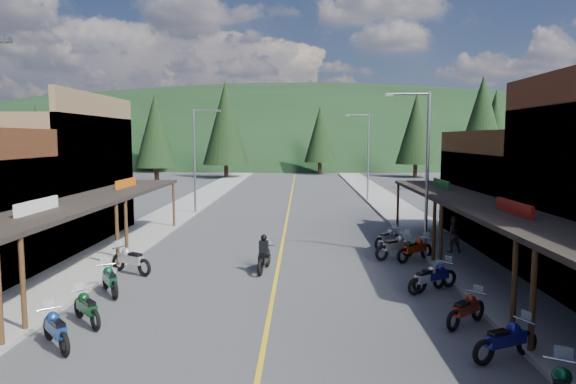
# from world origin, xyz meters

# --- Properties ---
(ground) EXTENTS (220.00, 220.00, 0.00)m
(ground) POSITION_xyz_m (0.00, 0.00, 0.00)
(ground) COLOR #38383A
(ground) RESTS_ON ground
(centerline) EXTENTS (0.15, 90.00, 0.01)m
(centerline) POSITION_xyz_m (0.00, 20.00, 0.01)
(centerline) COLOR gold
(centerline) RESTS_ON ground
(sidewalk_west) EXTENTS (3.40, 94.00, 0.15)m
(sidewalk_west) POSITION_xyz_m (-8.70, 20.00, 0.07)
(sidewalk_west) COLOR gray
(sidewalk_west) RESTS_ON ground
(sidewalk_east) EXTENTS (3.40, 94.00, 0.15)m
(sidewalk_east) POSITION_xyz_m (8.70, 20.00, 0.07)
(sidewalk_east) COLOR gray
(sidewalk_east) RESTS_ON ground
(shop_west_3) EXTENTS (10.90, 10.20, 8.20)m
(shop_west_3) POSITION_xyz_m (-13.78, 11.30, 3.52)
(shop_west_3) COLOR brown
(shop_west_3) RESTS_ON ground
(shop_east_3) EXTENTS (10.90, 10.20, 6.20)m
(shop_east_3) POSITION_xyz_m (13.75, 11.30, 2.53)
(shop_east_3) COLOR #4C2D16
(shop_east_3) RESTS_ON ground
(streetlight_1) EXTENTS (2.16, 0.18, 8.00)m
(streetlight_1) POSITION_xyz_m (-6.95, 22.00, 4.46)
(streetlight_1) COLOR gray
(streetlight_1) RESTS_ON ground
(streetlight_2) EXTENTS (2.16, 0.18, 8.00)m
(streetlight_2) POSITION_xyz_m (6.95, 8.00, 4.46)
(streetlight_2) COLOR gray
(streetlight_2) RESTS_ON ground
(streetlight_3) EXTENTS (2.16, 0.18, 8.00)m
(streetlight_3) POSITION_xyz_m (6.95, 30.00, 4.46)
(streetlight_3) COLOR gray
(streetlight_3) RESTS_ON ground
(ridge_hill) EXTENTS (310.00, 140.00, 60.00)m
(ridge_hill) POSITION_xyz_m (0.00, 135.00, 0.00)
(ridge_hill) COLOR black
(ridge_hill) RESTS_ON ground
(pine_0) EXTENTS (5.04, 5.04, 11.00)m
(pine_0) POSITION_xyz_m (-40.00, 62.00, 6.48)
(pine_0) COLOR black
(pine_0) RESTS_ON ground
(pine_1) EXTENTS (5.88, 5.88, 12.50)m
(pine_1) POSITION_xyz_m (-24.00, 70.00, 7.24)
(pine_1) COLOR black
(pine_1) RESTS_ON ground
(pine_2) EXTENTS (6.72, 6.72, 14.00)m
(pine_2) POSITION_xyz_m (-10.00, 58.00, 7.99)
(pine_2) COLOR black
(pine_2) RESTS_ON ground
(pine_3) EXTENTS (5.04, 5.04, 11.00)m
(pine_3) POSITION_xyz_m (4.00, 66.00, 6.48)
(pine_3) COLOR black
(pine_3) RESTS_ON ground
(pine_4) EXTENTS (5.88, 5.88, 12.50)m
(pine_4) POSITION_xyz_m (18.00, 60.00, 7.24)
(pine_4) COLOR black
(pine_4) RESTS_ON ground
(pine_5) EXTENTS (6.72, 6.72, 14.00)m
(pine_5) POSITION_xyz_m (34.00, 72.00, 7.99)
(pine_5) COLOR black
(pine_5) RESTS_ON ground
(pine_7) EXTENTS (5.88, 5.88, 12.50)m
(pine_7) POSITION_xyz_m (-32.00, 76.00, 7.24)
(pine_7) COLOR black
(pine_7) RESTS_ON ground
(pine_8) EXTENTS (4.48, 4.48, 10.00)m
(pine_8) POSITION_xyz_m (-22.00, 40.00, 5.98)
(pine_8) COLOR black
(pine_8) RESTS_ON ground
(pine_9) EXTENTS (4.93, 4.93, 10.80)m
(pine_9) POSITION_xyz_m (24.00, 45.00, 6.38)
(pine_9) COLOR black
(pine_9) RESTS_ON ground
(pine_10) EXTENTS (5.38, 5.38, 11.60)m
(pine_10) POSITION_xyz_m (-18.00, 50.00, 6.78)
(pine_10) COLOR black
(pine_10) RESTS_ON ground
(pine_11) EXTENTS (5.82, 5.82, 12.40)m
(pine_11) POSITION_xyz_m (20.00, 38.00, 7.19)
(pine_11) COLOR black
(pine_11) RESTS_ON ground
(bike_west_6) EXTENTS (1.90, 2.01, 1.19)m
(bike_west_6) POSITION_xyz_m (-5.74, -3.26, 0.59)
(bike_west_6) COLOR navy
(bike_west_6) RESTS_ON ground
(bike_west_7) EXTENTS (1.87, 1.97, 1.16)m
(bike_west_7) POSITION_xyz_m (-5.65, -1.43, 0.58)
(bike_west_7) COLOR #0B3817
(bike_west_7) RESTS_ON ground
(bike_west_8) EXTENTS (1.75, 2.18, 1.22)m
(bike_west_8) POSITION_xyz_m (-6.08, 1.66, 0.61)
(bike_west_8) COLOR #0C3E27
(bike_west_8) RESTS_ON ground
(bike_west_9) EXTENTS (2.40, 1.90, 1.34)m
(bike_west_9) POSITION_xyz_m (-6.27, 4.59, 0.67)
(bike_west_9) COLOR #9D9DA2
(bike_west_9) RESTS_ON ground
(bike_east_6) EXTENTS (2.22, 1.54, 1.21)m
(bike_east_6) POSITION_xyz_m (6.40, -3.74, 0.60)
(bike_east_6) COLOR navy
(bike_east_6) RESTS_ON ground
(bike_east_7) EXTENTS (1.94, 1.85, 1.15)m
(bike_east_7) POSITION_xyz_m (6.17, -1.23, 0.58)
(bike_east_7) COLOR maroon
(bike_east_7) RESTS_ON ground
(bike_east_8) EXTENTS (2.00, 1.73, 1.14)m
(bike_east_8) POSITION_xyz_m (5.82, 2.29, 0.57)
(bike_east_8) COLOR #AEAEB3
(bike_east_8) RESTS_ON ground
(bike_east_9) EXTENTS (2.21, 1.70, 1.22)m
(bike_east_9) POSITION_xyz_m (6.16, 2.50, 0.61)
(bike_east_9) COLOR navy
(bike_east_9) RESTS_ON ground
(bike_east_10) EXTENTS (2.28, 1.97, 1.30)m
(bike_east_10) POSITION_xyz_m (6.42, 7.17, 0.65)
(bike_east_10) COLOR #AD2B0C
(bike_east_10) RESTS_ON ground
(bike_east_11) EXTENTS (2.41, 1.91, 1.34)m
(bike_east_11) POSITION_xyz_m (5.58, 7.60, 0.67)
(bike_east_11) COLOR gray
(bike_east_11) RESTS_ON ground
(bike_east_12) EXTENTS (1.94, 2.00, 1.19)m
(bike_east_12) POSITION_xyz_m (5.59, 10.06, 0.60)
(bike_east_12) COLOR #97989C
(bike_east_12) RESTS_ON ground
(rider_on_bike) EXTENTS (1.02, 2.30, 1.69)m
(rider_on_bike) POSITION_xyz_m (-0.58, 5.14, 0.68)
(rider_on_bike) COLOR black
(rider_on_bike) RESTS_ON ground
(pedestrian_east_b) EXTENTS (0.91, 0.57, 1.81)m
(pedestrian_east_b) POSITION_xyz_m (8.56, 8.56, 1.06)
(pedestrian_east_b) COLOR brown
(pedestrian_east_b) RESTS_ON sidewalk_east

